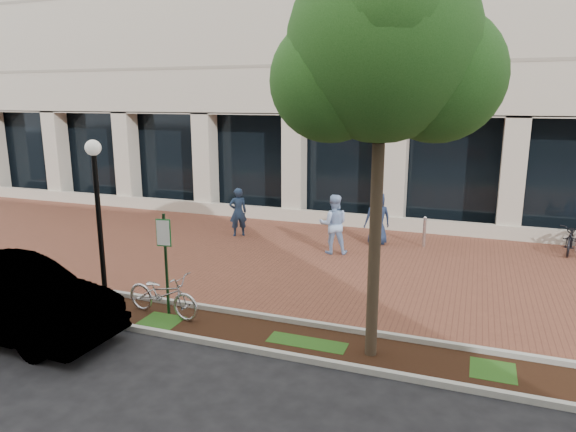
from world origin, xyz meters
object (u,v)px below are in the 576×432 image
(sedan_near_curb, at_px, (11,299))
(pedestrian_right, at_px, (378,218))
(pedestrian_left, at_px, (238,212))
(locked_bicycle, at_px, (163,294))
(pedestrian_mid, at_px, (334,224))
(parking_sign, at_px, (165,251))
(lamppost, at_px, (99,213))
(street_tree, at_px, (385,59))
(bollard, at_px, (424,231))

(sedan_near_curb, bearing_deg, pedestrian_right, -29.82)
(sedan_near_curb, bearing_deg, pedestrian_left, -4.24)
(locked_bicycle, height_order, pedestrian_mid, pedestrian_mid)
(parking_sign, relative_size, sedan_near_curb, 0.49)
(pedestrian_left, height_order, sedan_near_curb, pedestrian_left)
(lamppost, distance_m, pedestrian_left, 6.78)
(pedestrian_mid, bearing_deg, parking_sign, 52.63)
(pedestrian_left, bearing_deg, street_tree, 94.67)
(lamppost, distance_m, locked_bicycle, 2.46)
(pedestrian_right, relative_size, bollard, 1.72)
(pedestrian_left, bearing_deg, pedestrian_right, 150.34)
(pedestrian_right, bearing_deg, lamppost, 25.76)
(parking_sign, xyz_separation_m, pedestrian_mid, (2.25, 5.88, -0.55))
(sedan_near_curb, bearing_deg, street_tree, -74.56)
(parking_sign, bearing_deg, locked_bicycle, -130.91)
(lamppost, height_order, pedestrian_right, lamppost)
(lamppost, height_order, pedestrian_left, lamppost)
(lamppost, relative_size, pedestrian_right, 2.17)
(sedan_near_curb, bearing_deg, locked_bicycle, -49.74)
(pedestrian_right, bearing_deg, parking_sign, 36.84)
(pedestrian_mid, bearing_deg, lamppost, 38.27)
(pedestrian_mid, relative_size, sedan_near_curb, 0.40)
(parking_sign, distance_m, bollard, 9.07)
(street_tree, relative_size, pedestrian_mid, 3.85)
(lamppost, xyz_separation_m, pedestrian_left, (0.36, 6.64, -1.33))
(locked_bicycle, relative_size, pedestrian_mid, 1.02)
(bollard, height_order, sedan_near_curb, sedan_near_curb)
(pedestrian_mid, relative_size, pedestrian_right, 1.06)
(pedestrian_left, xyz_separation_m, pedestrian_mid, (3.73, -0.87, 0.08))
(pedestrian_right, bearing_deg, pedestrian_left, -21.39)
(pedestrian_right, xyz_separation_m, sedan_near_curb, (-5.79, -9.33, -0.12))
(bollard, bearing_deg, lamppost, -131.91)
(lamppost, relative_size, street_tree, 0.53)
(parking_sign, bearing_deg, pedestrian_mid, 60.15)
(pedestrian_right, bearing_deg, locked_bicycle, 36.74)
(locked_bicycle, xyz_separation_m, pedestrian_right, (3.42, 7.46, 0.39))
(street_tree, xyz_separation_m, pedestrian_left, (-6.21, 7.00, -4.57))
(pedestrian_mid, distance_m, bollard, 3.16)
(parking_sign, xyz_separation_m, bollard, (4.88, 7.59, -0.96))
(street_tree, bearing_deg, lamppost, 176.80)
(lamppost, distance_m, street_tree, 7.33)
(pedestrian_mid, bearing_deg, street_tree, 95.61)
(street_tree, height_order, sedan_near_curb, street_tree)
(parking_sign, distance_m, pedestrian_right, 8.12)
(locked_bicycle, xyz_separation_m, bollard, (4.93, 7.68, 0.02))
(pedestrian_left, xyz_separation_m, sedan_near_curb, (-0.96, -8.71, -0.09))
(pedestrian_left, distance_m, bollard, 6.42)
(lamppost, xyz_separation_m, pedestrian_mid, (4.08, 5.77, -1.26))
(pedestrian_left, height_order, pedestrian_mid, pedestrian_mid)
(locked_bicycle, relative_size, bollard, 1.86)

